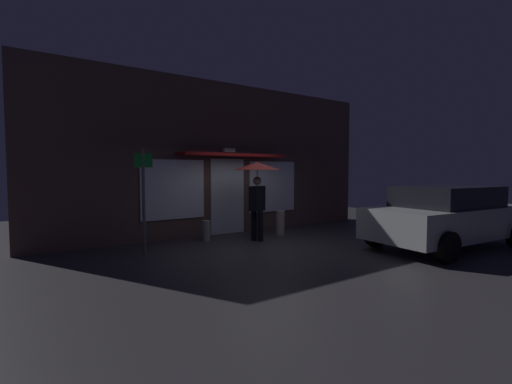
# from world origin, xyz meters

# --- Properties ---
(ground_plane) EXTENTS (18.00, 18.00, 0.00)m
(ground_plane) POSITION_xyz_m (0.00, 0.00, 0.00)
(ground_plane) COLOR #38353A
(building_facade) EXTENTS (10.58, 1.00, 4.41)m
(building_facade) POSITION_xyz_m (-0.00, 2.34, 2.19)
(building_facade) COLOR brown
(building_facade) RESTS_ON ground
(person_with_umbrella) EXTENTS (1.25, 1.25, 2.07)m
(person_with_umbrella) POSITION_xyz_m (0.07, 0.74, 1.69)
(person_with_umbrella) COLOR black
(person_with_umbrella) RESTS_ON ground
(parked_car) EXTENTS (4.27, 2.28, 1.48)m
(parked_car) POSITION_xyz_m (3.42, -2.45, 0.76)
(parked_car) COLOR #A5A8AD
(parked_car) RESTS_ON ground
(street_sign_post) EXTENTS (0.40, 0.07, 2.32)m
(street_sign_post) POSITION_xyz_m (-2.84, 0.89, 1.32)
(street_sign_post) COLOR #595B60
(street_sign_post) RESTS_ON ground
(sidewalk_bollard) EXTENTS (0.22, 0.22, 0.54)m
(sidewalk_bollard) POSITION_xyz_m (-1.03, 1.52, 0.27)
(sidewalk_bollard) COLOR #9E998E
(sidewalk_bollard) RESTS_ON ground
(sidewalk_bollard_2) EXTENTS (0.24, 0.24, 0.70)m
(sidewalk_bollard_2) POSITION_xyz_m (1.15, 1.12, 0.35)
(sidewalk_bollard_2) COLOR #B2A899
(sidewalk_bollard_2) RESTS_ON ground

